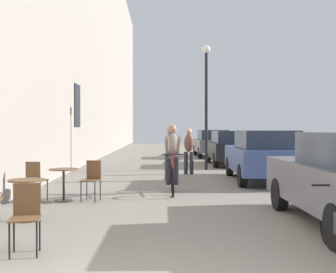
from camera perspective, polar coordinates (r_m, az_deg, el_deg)
cafe_chair_near_toward_wall at (r=5.91m, az=-18.25°, el=-9.59°), size 0.44×0.44×0.89m
cafe_table_mid at (r=7.94m, az=-18.12°, el=-6.84°), size 0.64×0.64×0.72m
cafe_table_far at (r=9.87m, az=-13.60°, el=-5.30°), size 0.64×0.64×0.72m
cafe_chair_far_toward_street at (r=9.83m, az=-9.99°, el=-5.34°), size 0.46×0.46×0.89m
cafe_chair_far_toward_wall at (r=9.95m, az=-17.10°, el=-5.29°), size 0.45×0.45×0.89m
cyclist_on_bicycle at (r=10.82m, az=0.59°, el=-3.19°), size 0.52×1.76×1.74m
pedestrian_near at (r=13.45m, az=0.32°, el=-1.86°), size 0.34×0.24×1.65m
pedestrian_mid at (r=15.32m, az=2.75°, el=-1.58°), size 0.37×0.28×1.63m
street_lamp at (r=17.18m, az=5.07°, el=6.02°), size 0.32×0.32×4.90m
parked_car_second at (r=13.49m, az=12.42°, el=-2.40°), size 1.98×4.44×1.56m
parked_car_third at (r=19.37m, az=8.21°, el=-1.41°), size 1.82×4.30×1.53m
parked_car_fourth at (r=24.85m, az=5.82°, el=-0.85°), size 1.87×4.38×1.55m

